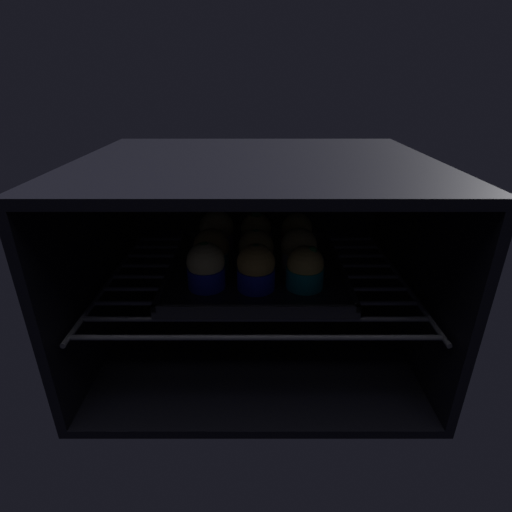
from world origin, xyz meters
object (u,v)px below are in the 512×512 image
muffin_row0_col0 (206,266)px  muffin_row0_col1 (254,268)px  muffin_row1_col2 (299,250)px  muffin_row1_col1 (258,251)px  muffin_row0_col2 (305,269)px  muffin_row2_col1 (256,233)px  muffin_row1_col0 (212,250)px  muffin_row2_col0 (217,231)px  baking_tray (256,269)px  muffin_row2_col2 (297,233)px

muffin_row0_col0 → muffin_row0_col1: (8.14, -0.50, -0.08)cm
muffin_row0_col0 → muffin_row1_col2: bearing=25.3°
muffin_row0_col1 → muffin_row1_col1: muffin_row0_col1 is taller
muffin_row0_col0 → muffin_row0_col2: bearing=-0.1°
muffin_row0_col1 → muffin_row1_col2: size_ratio=1.06×
muffin_row0_col1 → muffin_row0_col2: muffin_row0_col1 is taller
muffin_row0_col2 → muffin_row2_col1: muffin_row2_col1 is taller
muffin_row1_col0 → muffin_row2_col0: muffin_row2_col0 is taller
muffin_row0_col1 → muffin_row2_col0: muffin_row2_col0 is taller
baking_tray → muffin_row2_col2: bearing=45.0°
muffin_row1_col1 → muffin_row2_col1: muffin_row2_col1 is taller
muffin_row2_col1 → muffin_row0_col1: bearing=-90.6°
muffin_row0_col1 → muffin_row2_col1: 16.40cm
muffin_row0_col0 → muffin_row2_col0: size_ratio=0.97×
muffin_row2_col2 → muffin_row1_col1: bearing=-132.7°
muffin_row0_col0 → muffin_row2_col2: muffin_row0_col0 is taller
muffin_row0_col1 → muffin_row1_col0: muffin_row0_col1 is taller
muffin_row0_col0 → muffin_row2_col0: (0.36, 15.86, 0.21)cm
muffin_row1_col2 → muffin_row2_col1: bearing=134.3°
muffin_row1_col1 → muffin_row1_col2: same height
muffin_row0_col1 → muffin_row1_col2: muffin_row0_col1 is taller
muffin_row0_col2 → muffin_row1_col0: size_ratio=1.00×
muffin_row2_col0 → baking_tray: bearing=-45.5°
baking_tray → muffin_row2_col2: muffin_row2_col2 is taller
muffin_row0_col2 → muffin_row2_col2: 16.03cm
muffin_row1_col2 → muffin_row2_col1: size_ratio=0.90×
muffin_row0_col0 → muffin_row1_col2: (16.29, 7.71, -0.34)cm
muffin_row0_col2 → muffin_row1_col0: (-16.44, 7.38, 0.12)cm
muffin_row1_col2 → muffin_row0_col0: bearing=-154.7°
muffin_row0_col2 → muffin_row1_col1: size_ratio=0.99×
muffin_row2_col0 → muffin_row1_col1: bearing=-45.7°
muffin_row1_col2 → muffin_row2_col1: (-7.98, 8.19, 0.25)cm
muffin_row2_col2 → muffin_row1_col0: bearing=-152.3°
muffin_row0_col2 → muffin_row2_col2: bearing=89.8°
muffin_row0_col1 → muffin_row1_col0: (-7.99, 7.85, -0.23)cm
muffin_row1_col0 → muffin_row2_col0: bearing=88.6°
muffin_row0_col1 → muffin_row2_col0: size_ratio=0.96×
baking_tray → muffin_row1_col1: (0.31, -0.37, 3.94)cm
baking_tray → muffin_row2_col1: muffin_row2_col1 is taller
muffin_row0_col0 → muffin_row1_col2: size_ratio=1.07×
muffin_row1_col1 → muffin_row1_col2: (7.62, 0.36, 0.05)cm
muffin_row0_col0 → muffin_row0_col2: (16.60, -0.03, -0.43)cm
baking_tray → muffin_row1_col1: muffin_row1_col1 is taller
muffin_row0_col0 → muffin_row1_col1: size_ratio=1.06×
muffin_row0_col2 → muffin_row0_col1: bearing=-176.8°
muffin_row1_col2 → muffin_row2_col2: bearing=87.4°
muffin_row0_col0 → muffin_row2_col2: 23.11cm
baking_tray → muffin_row2_col0: size_ratio=3.82×
muffin_row0_col1 → muffin_row2_col1: bearing=89.4°
muffin_row0_col1 → muffin_row0_col2: (8.46, 0.47, -0.35)cm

